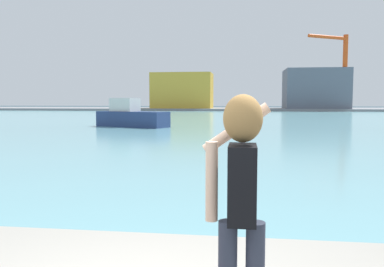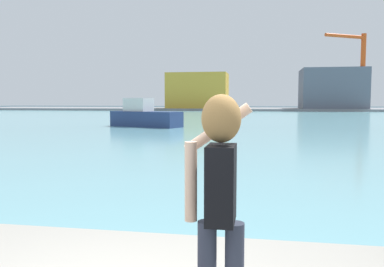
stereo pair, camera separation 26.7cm
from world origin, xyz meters
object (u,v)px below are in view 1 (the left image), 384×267
Objects in this scene: boat_moored at (131,116)px; warehouse_left at (183,91)px; port_crane at (341,64)px; person_photographer at (241,188)px; warehouse_right at (315,89)px.

boat_moored is 0.49× the size of warehouse_left.
port_crane reaches higher than warehouse_left.
person_photographer is at bearing -49.43° from boat_moored.
boat_moored is at bearing 17.78° from person_photographer.
port_crane is (34.42, -4.92, 5.34)m from warehouse_left.
person_photographer is at bearing -80.85° from warehouse_left.
port_crane is at bearing -8.14° from warehouse_left.
warehouse_right is at bearing -10.03° from person_photographer.
warehouse_right reaches higher than person_photographer.
person_photographer is 90.86m from warehouse_right.
warehouse_right is (30.18, 0.45, 0.31)m from warehouse_left.
boat_moored is at bearing -85.44° from warehouse_left.
warehouse_right is 8.50m from port_crane.
warehouse_right is at bearing 128.28° from port_crane.
warehouse_left is 35.18m from port_crane.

